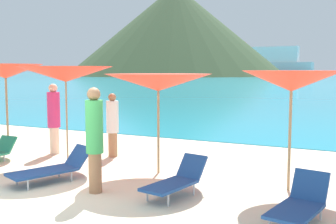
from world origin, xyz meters
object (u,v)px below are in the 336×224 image
Objects in this scene: umbrella_1 at (5,71)px; umbrella_3 at (158,83)px; beachgoer_2 at (95,136)px; lounge_chair_6 at (300,203)px; lounge_chair_0 at (53,168)px; umbrella_4 at (291,81)px; cruise_ship at (256,62)px; beachgoer_3 at (113,123)px; beachgoer_0 at (54,117)px; lounge_chair_3 at (177,180)px; umbrella_2 at (66,74)px.

umbrella_1 is 1.04× the size of umbrella_3.
lounge_chair_6 is at bearing 139.60° from beachgoer_2.
lounge_chair_0 is 1.46m from beachgoer_2.
umbrella_3 is 1.03× the size of umbrella_4.
umbrella_3 is at bearing 178.19° from umbrella_4.
lounge_chair_0 is 0.03× the size of cruise_ship.
umbrella_3 is at bearing 133.70° from beachgoer_3.
beachgoer_2 is at bearing -27.72° from beachgoer_0.
lounge_chair_6 is (8.16, -2.05, -1.91)m from umbrella_1.
beachgoer_0 is at bearing 168.03° from lounge_chair_3.
umbrella_2 is at bearing -75.53° from cruise_ship.
lounge_chair_3 is at bearing 123.34° from beachgoer_3.
lounge_chair_3 is (1.05, -1.32, -1.67)m from umbrella_3.
umbrella_1 is at bearing 170.84° from lounge_chair_0.
umbrella_2 is 5.19m from umbrella_4.
lounge_chair_0 is at bearing -30.28° from umbrella_1.
umbrella_4 is at bearing 39.51° from lounge_chair_0.
beachgoer_3 is (1.60, 0.39, -0.13)m from beachgoer_0.
cruise_ship is (-51.19, 220.68, 6.21)m from lounge_chair_0.
lounge_chair_0 is (0.82, -1.43, -1.85)m from umbrella_2.
lounge_chair_0 is 0.93× the size of beachgoer_0.
umbrella_4 is (5.19, 0.02, -0.10)m from umbrella_2.
lounge_chair_0 is (-1.60, -1.54, -1.69)m from umbrella_3.
beachgoer_3 is at bearing -75.32° from cruise_ship.
beachgoer_3 is at bearing 23.89° from beachgoer_0.
beachgoer_0 is 3.88m from beachgoer_2.
lounge_chair_6 is (4.80, -0.09, -0.00)m from lounge_chair_0.
beachgoer_3 is at bearing 163.45° from lounge_chair_6.
umbrella_2 is 225.00m from cruise_ship.
umbrella_1 is at bearing 176.78° from lounge_chair_6.
cruise_ship is (-55.99, 220.76, 6.21)m from lounge_chair_6.
umbrella_3 is 2.37m from beachgoer_3.
lounge_chair_3 is at bearing 155.11° from beachgoer_2.
umbrella_1 is at bearing -68.54° from beachgoer_2.
umbrella_3 is at bearing -144.74° from beachgoer_2.
beachgoer_2 is (4.58, -2.20, -1.15)m from umbrella_1.
lounge_chair_3 is 0.79× the size of beachgoer_0.
lounge_chair_3 is 2.17m from lounge_chair_6.
umbrella_2 is at bearing -11.72° from umbrella_1.
umbrella_2 is at bearing -179.79° from umbrella_4.
beachgoer_2 is at bearing -101.88° from umbrella_3.
cruise_ship is at bearing 102.94° from umbrella_2.
umbrella_4 reaches higher than beachgoer_2.
cruise_ship reaches higher than umbrella_4.
umbrella_2 is at bearing -177.48° from umbrella_3.
cruise_ship is at bearing -119.52° from beachgoer_2.
beachgoer_2 reaches higher than lounge_chair_6.
cruise_ship is (-50.37, 219.24, 4.35)m from umbrella_2.
beachgoer_2 is (-0.37, -1.78, -0.93)m from umbrella_3.
lounge_chair_6 is at bearing -74.48° from umbrella_4.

